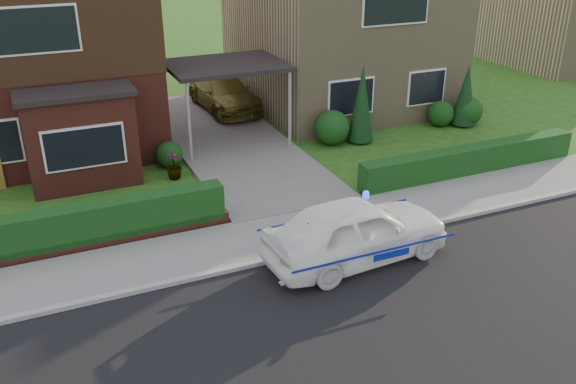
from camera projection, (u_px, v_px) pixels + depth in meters
ground at (407, 319)px, 12.04m from camera, size 120.00×120.00×0.00m
road at (407, 319)px, 12.04m from camera, size 60.00×6.00×0.02m
kerb at (335, 245)px, 14.55m from camera, size 60.00×0.16×0.12m
sidewalk at (316, 227)px, 15.43m from camera, size 60.00×2.00×0.10m
driveway at (229, 141)px, 21.15m from camera, size 3.80×12.00×0.12m
house_left at (27, 29)px, 19.86m from camera, size 7.50×9.53×7.25m
house_right at (339, 12)px, 24.24m from camera, size 7.50×8.06×7.25m
carport_link at (226, 67)px, 20.02m from camera, size 3.80×3.00×2.77m
dwarf_wall at (71, 247)px, 14.25m from camera, size 7.70×0.25×0.36m
hedge_left at (72, 251)px, 14.45m from camera, size 7.50×0.55×0.90m
hedge_right at (468, 174)px, 18.61m from camera, size 7.50×0.55×0.80m
shrub_left_mid at (118, 158)px, 18.02m from camera, size 1.32×1.32×1.32m
shrub_left_near at (169, 155)px, 18.96m from camera, size 0.84×0.84×0.84m
shrub_right_near at (332, 127)px, 20.76m from camera, size 1.20×1.20×1.20m
shrub_right_mid at (441, 114)px, 22.58m from camera, size 0.96×0.96×0.96m
shrub_right_far at (468, 111)px, 22.67m from camera, size 1.08×1.08×1.08m
conifer_a at (362, 106)px, 20.67m from camera, size 0.90×0.90×2.60m
conifer_b at (465, 97)px, 22.36m from camera, size 0.90×0.90×2.20m
neighbour_right at (562, 11)px, 31.54m from camera, size 6.50×7.00×5.20m
police_car at (356, 231)px, 13.78m from camera, size 4.02×4.48×1.65m
driveway_car at (223, 92)px, 24.12m from camera, size 2.05×4.60×1.31m
potted_plant_a at (27, 235)px, 14.43m from camera, size 0.36×0.24×0.68m
potted_plant_b at (83, 176)px, 17.49m from camera, size 0.56×0.52×0.82m
potted_plant_c at (174, 166)px, 18.14m from camera, size 0.59×0.59×0.83m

